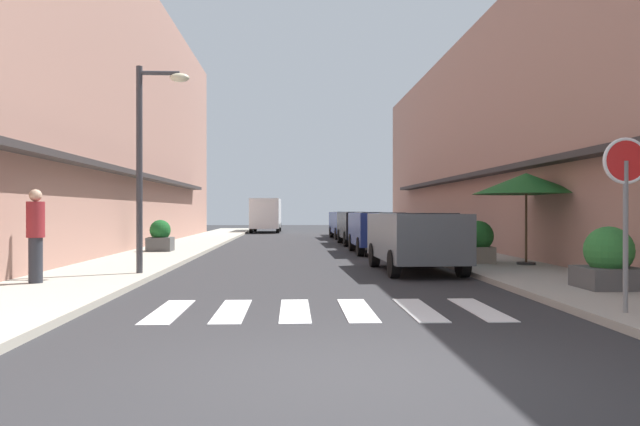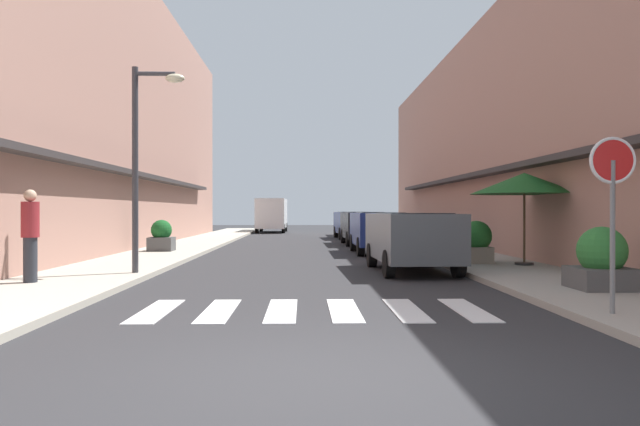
{
  "view_description": "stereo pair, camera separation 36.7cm",
  "coord_description": "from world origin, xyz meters",
  "px_view_note": "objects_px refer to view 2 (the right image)",
  "views": [
    {
      "loc": [
        -0.51,
        -5.54,
        1.53
      ],
      "look_at": [
        0.4,
        14.67,
        1.45
      ],
      "focal_mm": 34.04,
      "sensor_mm": 36.0,
      "label": 1
    },
    {
      "loc": [
        -0.14,
        -5.55,
        1.53
      ],
      "look_at": [
        0.4,
        14.67,
        1.45
      ],
      "focal_mm": 34.04,
      "sensor_mm": 36.0,
      "label": 2
    }
  ],
  "objects_px": {
    "parked_car_near": "(412,235)",
    "pedestrian_walking_near": "(30,233)",
    "street_lamp": "(144,145)",
    "planter_midblock": "(476,242)",
    "delivery_van": "(272,212)",
    "planter_corner": "(602,261)",
    "round_street_sign": "(613,178)",
    "planter_far": "(161,237)",
    "parked_car_distant": "(353,222)",
    "cafe_umbrella": "(524,184)",
    "parked_car_far": "(364,224)",
    "parked_car_mid": "(379,228)"
  },
  "relations": [
    {
      "from": "parked_car_distant",
      "to": "round_street_sign",
      "type": "bearing_deg",
      "value": -86.43
    },
    {
      "from": "planter_corner",
      "to": "parked_car_mid",
      "type": "bearing_deg",
      "value": 103.99
    },
    {
      "from": "parked_car_distant",
      "to": "street_lamp",
      "type": "height_order",
      "value": "street_lamp"
    },
    {
      "from": "delivery_van",
      "to": "street_lamp",
      "type": "relative_size",
      "value": 1.16
    },
    {
      "from": "parked_car_near",
      "to": "round_street_sign",
      "type": "height_order",
      "value": "round_street_sign"
    },
    {
      "from": "parked_car_far",
      "to": "street_lamp",
      "type": "height_order",
      "value": "street_lamp"
    },
    {
      "from": "street_lamp",
      "to": "planter_far",
      "type": "bearing_deg",
      "value": 100.35
    },
    {
      "from": "delivery_van",
      "to": "planter_midblock",
      "type": "distance_m",
      "value": 27.36
    },
    {
      "from": "round_street_sign",
      "to": "street_lamp",
      "type": "bearing_deg",
      "value": 144.14
    },
    {
      "from": "round_street_sign",
      "to": "parked_car_near",
      "type": "bearing_deg",
      "value": 102.79
    },
    {
      "from": "parked_car_distant",
      "to": "pedestrian_walking_near",
      "type": "relative_size",
      "value": 2.24
    },
    {
      "from": "parked_car_near",
      "to": "parked_car_far",
      "type": "xyz_separation_m",
      "value": [
        -0.0,
        12.06,
        0.0
      ]
    },
    {
      "from": "parked_car_near",
      "to": "pedestrian_walking_near",
      "type": "height_order",
      "value": "pedestrian_walking_near"
    },
    {
      "from": "street_lamp",
      "to": "planter_corner",
      "type": "distance_m",
      "value": 9.78
    },
    {
      "from": "parked_car_far",
      "to": "parked_car_distant",
      "type": "height_order",
      "value": "same"
    },
    {
      "from": "street_lamp",
      "to": "planter_midblock",
      "type": "bearing_deg",
      "value": 15.92
    },
    {
      "from": "planter_far",
      "to": "pedestrian_walking_near",
      "type": "relative_size",
      "value": 0.6
    },
    {
      "from": "planter_far",
      "to": "round_street_sign",
      "type": "bearing_deg",
      "value": -54.99
    },
    {
      "from": "parked_car_near",
      "to": "pedestrian_walking_near",
      "type": "relative_size",
      "value": 2.3
    },
    {
      "from": "delivery_van",
      "to": "pedestrian_walking_near",
      "type": "height_order",
      "value": "delivery_van"
    },
    {
      "from": "cafe_umbrella",
      "to": "pedestrian_walking_near",
      "type": "distance_m",
      "value": 11.69
    },
    {
      "from": "parked_car_near",
      "to": "street_lamp",
      "type": "xyz_separation_m",
      "value": [
        -6.29,
        -1.14,
        2.1
      ]
    },
    {
      "from": "round_street_sign",
      "to": "planter_midblock",
      "type": "xyz_separation_m",
      "value": [
        0.43,
        8.02,
        -1.28
      ]
    },
    {
      "from": "delivery_van",
      "to": "parked_car_distant",
      "type": "bearing_deg",
      "value": -63.22
    },
    {
      "from": "parked_car_near",
      "to": "cafe_umbrella",
      "type": "distance_m",
      "value": 3.36
    },
    {
      "from": "parked_car_mid",
      "to": "round_street_sign",
      "type": "distance_m",
      "value": 13.42
    },
    {
      "from": "round_street_sign",
      "to": "planter_far",
      "type": "height_order",
      "value": "round_street_sign"
    },
    {
      "from": "parked_car_near",
      "to": "parked_car_distant",
      "type": "distance_m",
      "value": 17.93
    },
    {
      "from": "planter_corner",
      "to": "planter_far",
      "type": "distance_m",
      "value": 14.77
    },
    {
      "from": "cafe_umbrella",
      "to": "pedestrian_walking_near",
      "type": "bearing_deg",
      "value": -162.23
    },
    {
      "from": "round_street_sign",
      "to": "cafe_umbrella",
      "type": "relative_size",
      "value": 0.88
    },
    {
      "from": "round_street_sign",
      "to": "pedestrian_walking_near",
      "type": "relative_size",
      "value": 1.33
    },
    {
      "from": "parked_car_distant",
      "to": "planter_far",
      "type": "xyz_separation_m",
      "value": [
        -7.65,
        -11.6,
        -0.3
      ]
    },
    {
      "from": "street_lamp",
      "to": "planter_far",
      "type": "distance_m",
      "value": 7.96
    },
    {
      "from": "parked_car_near",
      "to": "pedestrian_walking_near",
      "type": "xyz_separation_m",
      "value": [
        -8.04,
        -2.96,
        0.17
      ]
    },
    {
      "from": "parked_car_far",
      "to": "planter_corner",
      "type": "height_order",
      "value": "parked_car_far"
    },
    {
      "from": "parked_car_near",
      "to": "round_street_sign",
      "type": "xyz_separation_m",
      "value": [
        1.54,
        -6.81,
        1.05
      ]
    },
    {
      "from": "parked_car_mid",
      "to": "planter_corner",
      "type": "distance_m",
      "value": 11.07
    },
    {
      "from": "planter_midblock",
      "to": "planter_far",
      "type": "relative_size",
      "value": 1.04
    },
    {
      "from": "parked_car_mid",
      "to": "planter_far",
      "type": "xyz_separation_m",
      "value": [
        -7.65,
        -0.17,
        -0.3
      ]
    },
    {
      "from": "parked_car_mid",
      "to": "round_street_sign",
      "type": "height_order",
      "value": "round_street_sign"
    },
    {
      "from": "delivery_van",
      "to": "planter_corner",
      "type": "relative_size",
      "value": 4.83
    },
    {
      "from": "delivery_van",
      "to": "round_street_sign",
      "type": "xyz_separation_m",
      "value": [
        6.47,
        -34.49,
        0.56
      ]
    },
    {
      "from": "parked_car_mid",
      "to": "delivery_van",
      "type": "xyz_separation_m",
      "value": [
        -4.92,
        21.2,
        0.49
      ]
    },
    {
      "from": "delivery_van",
      "to": "street_lamp",
      "type": "xyz_separation_m",
      "value": [
        -1.36,
        -28.83,
        1.61
      ]
    },
    {
      "from": "round_street_sign",
      "to": "street_lamp",
      "type": "relative_size",
      "value": 0.52
    },
    {
      "from": "round_street_sign",
      "to": "planter_midblock",
      "type": "height_order",
      "value": "round_street_sign"
    },
    {
      "from": "parked_car_near",
      "to": "cafe_umbrella",
      "type": "height_order",
      "value": "cafe_umbrella"
    },
    {
      "from": "cafe_umbrella",
      "to": "pedestrian_walking_near",
      "type": "relative_size",
      "value": 1.51
    },
    {
      "from": "parked_car_far",
      "to": "round_street_sign",
      "type": "distance_m",
      "value": 18.96
    }
  ]
}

